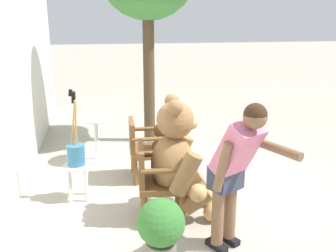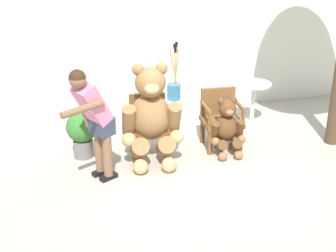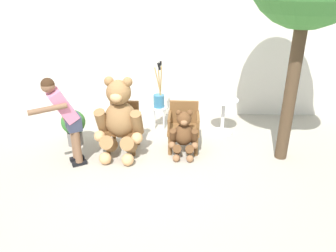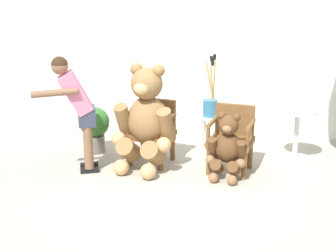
# 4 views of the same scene
# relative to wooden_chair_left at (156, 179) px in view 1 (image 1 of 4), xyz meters

# --- Properties ---
(ground_plane) EXTENTS (60.00, 60.00, 0.00)m
(ground_plane) POSITION_rel_wooden_chair_left_xyz_m (0.54, -0.66, -0.46)
(ground_plane) COLOR #A8A091
(wooden_chair_left) EXTENTS (0.61, 0.57, 0.86)m
(wooden_chair_left) POSITION_rel_wooden_chair_left_xyz_m (0.00, 0.00, 0.00)
(wooden_chair_left) COLOR brown
(wooden_chair_left) RESTS_ON ground
(wooden_chair_right) EXTENTS (0.58, 0.54, 0.86)m
(wooden_chair_right) POSITION_rel_wooden_chair_left_xyz_m (1.09, 0.00, 0.00)
(wooden_chair_right) COLOR brown
(wooden_chair_right) RESTS_ON ground
(teddy_bear_large) EXTENTS (0.85, 0.83, 1.40)m
(teddy_bear_large) POSITION_rel_wooden_chair_left_xyz_m (-0.01, -0.26, 0.23)
(teddy_bear_large) COLOR olive
(teddy_bear_large) RESTS_ON ground
(teddy_bear_small) EXTENTS (0.51, 0.49, 0.85)m
(teddy_bear_small) POSITION_rel_wooden_chair_left_xyz_m (1.08, -0.29, -0.05)
(teddy_bear_small) COLOR brown
(teddy_bear_small) RESTS_ON ground
(person_visitor) EXTENTS (0.68, 0.71, 1.53)m
(person_visitor) POSITION_rel_wooden_chair_left_xyz_m (-0.82, -0.62, 0.45)
(person_visitor) COLOR black
(person_visitor) RESTS_ON ground
(white_stool) EXTENTS (0.34, 0.34, 0.46)m
(white_stool) POSITION_rel_wooden_chair_left_xyz_m (0.61, 0.91, -0.11)
(white_stool) COLOR silver
(white_stool) RESTS_ON ground
(brush_bucket) EXTENTS (0.22, 0.22, 0.95)m
(brush_bucket) POSITION_rel_wooden_chair_left_xyz_m (0.61, 0.91, 0.18)
(brush_bucket) COLOR teal
(brush_bucket) RESTS_ON white_stool
(round_side_table) EXTENTS (0.56, 0.56, 0.72)m
(round_side_table) POSITION_rel_wooden_chair_left_xyz_m (1.89, 0.66, -0.01)
(round_side_table) COLOR silver
(round_side_table) RESTS_ON ground
(potted_plant) EXTENTS (0.44, 0.44, 0.68)m
(potted_plant) POSITION_rel_wooden_chair_left_xyz_m (-0.94, 0.11, -0.07)
(potted_plant) COLOR slate
(potted_plant) RESTS_ON ground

